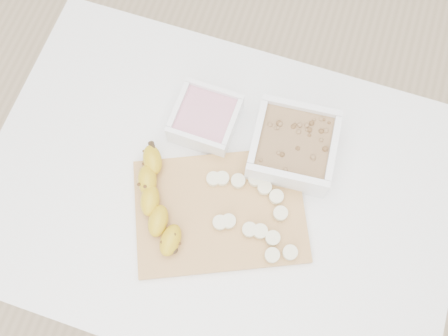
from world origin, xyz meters
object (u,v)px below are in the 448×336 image
(bowl_yogurt, at_px, (206,118))
(cutting_board, at_px, (220,211))
(table, at_px, (220,202))
(bowl_granola, at_px, (293,146))
(banana, at_px, (158,202))

(bowl_yogurt, height_order, cutting_board, bowl_yogurt)
(table, xyz_separation_m, bowl_granola, (0.12, 0.13, 0.14))
(bowl_granola, bearing_deg, banana, -138.39)
(table, height_order, cutting_board, cutting_board)
(table, xyz_separation_m, banana, (-0.11, -0.07, 0.13))
(bowl_granola, bearing_deg, bowl_yogurt, 178.24)
(cutting_board, distance_m, banana, 0.13)
(table, distance_m, banana, 0.18)
(table, relative_size, bowl_yogurt, 7.44)
(bowl_yogurt, relative_size, bowl_granola, 0.73)
(table, distance_m, bowl_granola, 0.22)
(bowl_granola, bearing_deg, cutting_board, -121.05)
(bowl_yogurt, distance_m, banana, 0.21)
(table, relative_size, bowl_granola, 5.45)
(table, bearing_deg, bowl_yogurt, 119.64)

